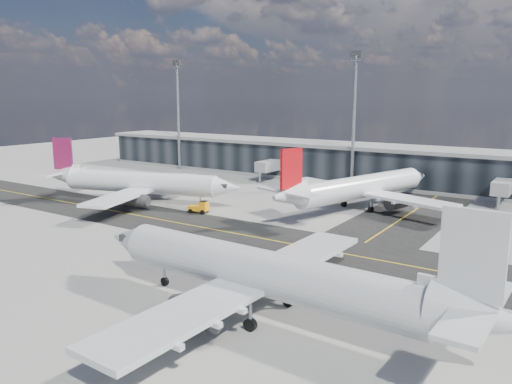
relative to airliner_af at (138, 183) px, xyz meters
The scene contains 9 objects.
ground 29.19m from the airliner_af, 22.37° to the right, with size 300.00×300.00×0.00m, color gray.
taxiway_lanes 30.92m from the airliner_af, ahead, with size 180.00×63.00×0.03m.
terminal_concourse 51.45m from the airliner_af, 58.61° to the left, with size 152.00×19.80×8.80m.
floodlight_masts 47.13m from the airliner_af, 54.12° to the left, with size 102.50×0.70×28.90m.
airliner_af is the anchor object (origin of this frame).
airliner_redtail 40.31m from the airliner_af, 26.06° to the left, with size 33.91×39.34×11.89m.
airliner_near 53.77m from the airliner_af, 31.31° to the right, with size 41.48×35.31×12.31m.
baggage_tug 15.05m from the airliner_af, ahead, with size 3.70×2.38×2.15m.
service_van 56.37m from the airliner_af, 19.20° to the left, with size 2.21×4.79×1.33m, color white.
Camera 1 is at (41.75, -52.77, 19.79)m, focal length 35.00 mm.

